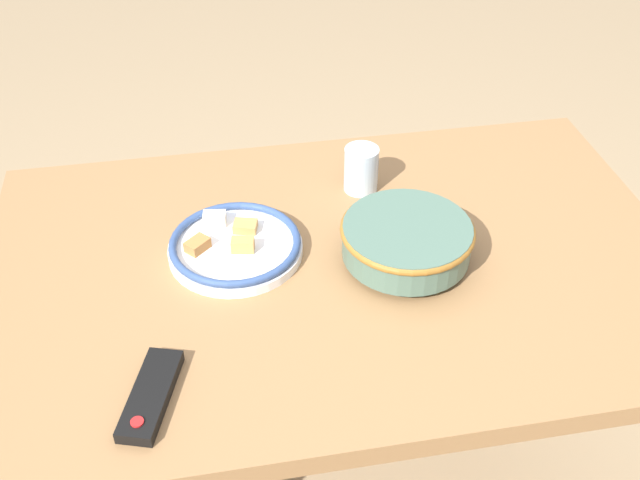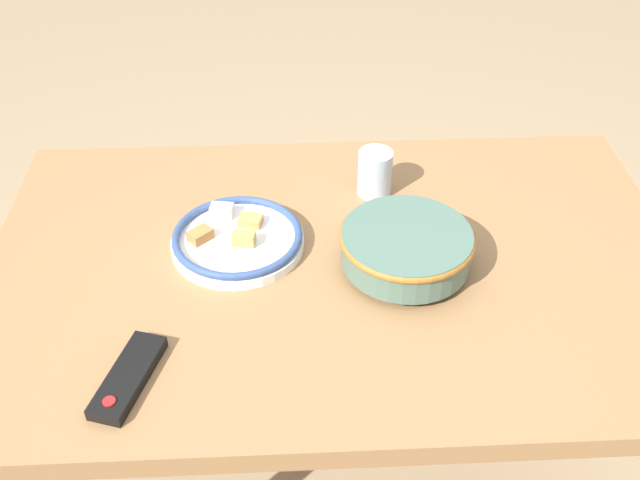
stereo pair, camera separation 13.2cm
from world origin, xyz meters
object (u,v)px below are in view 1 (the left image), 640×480
noodle_bowl (407,240)px  drinking_glass (361,169)px  food_plate (235,246)px  tv_remote (151,395)px

noodle_bowl → drinking_glass: size_ratio=2.54×
food_plate → drinking_glass: size_ratio=2.60×
tv_remote → drinking_glass: size_ratio=1.86×
noodle_bowl → drinking_glass: 0.23m
noodle_bowl → food_plate: bearing=-13.6°
noodle_bowl → tv_remote: noodle_bowl is taller
tv_remote → drinking_glass: drinking_glass is taller
tv_remote → drinking_glass: bearing=-113.8°
noodle_bowl → drinking_glass: (0.03, -0.23, 0.00)m
noodle_bowl → food_plate: (0.30, -0.07, -0.03)m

